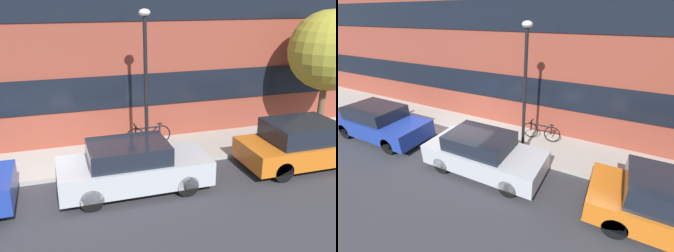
# 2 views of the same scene
# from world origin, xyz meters

# --- Properties ---
(ground_plane) EXTENTS (56.00, 56.00, 0.00)m
(ground_plane) POSITION_xyz_m (0.00, 0.00, 0.00)
(ground_plane) COLOR #333338
(sidewalk_strip) EXTENTS (28.00, 2.25, 0.13)m
(sidewalk_strip) POSITION_xyz_m (0.00, 1.12, 0.06)
(sidewalk_strip) COLOR #A8A399
(sidewalk_strip) RESTS_ON ground_plane
(rowhouse_facade) EXTENTS (28.00, 1.02, 8.47)m
(rowhouse_facade) POSITION_xyz_m (0.00, 2.69, 4.24)
(rowhouse_facade) COLOR brown
(rowhouse_facade) RESTS_ON ground_plane
(parked_car_blue) EXTENTS (4.24, 1.69, 1.37)m
(parked_car_blue) POSITION_xyz_m (-2.93, -1.05, 0.69)
(parked_car_blue) COLOR #1E3899
(parked_car_blue) RESTS_ON ground_plane
(parked_car_silver) EXTENTS (3.89, 1.63, 1.33)m
(parked_car_silver) POSITION_xyz_m (2.11, -1.05, 0.66)
(parked_car_silver) COLOR #B2B5BA
(parked_car_silver) RESTS_ON ground_plane
(parked_car_orange) EXTENTS (3.85, 1.76, 1.39)m
(parked_car_orange) POSITION_xyz_m (7.28, -1.05, 0.68)
(parked_car_orange) COLOR #D16619
(parked_car_orange) RESTS_ON ground_plane
(fire_hydrant) EXTENTS (0.44, 0.25, 0.71)m
(fire_hydrant) POSITION_xyz_m (-3.77, 0.63, 0.49)
(fire_hydrant) COLOR red
(fire_hydrant) RESTS_ON sidewalk_strip
(bicycle) EXTENTS (1.55, 0.44, 0.75)m
(bicycle) POSITION_xyz_m (3.18, 1.54, 0.51)
(bicycle) COLOR black
(bicycle) RESTS_ON sidewalk_strip
(lamp_post) EXTENTS (0.32, 0.32, 4.40)m
(lamp_post) POSITION_xyz_m (2.87, 0.43, 2.86)
(lamp_post) COLOR black
(lamp_post) RESTS_ON sidewalk_strip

